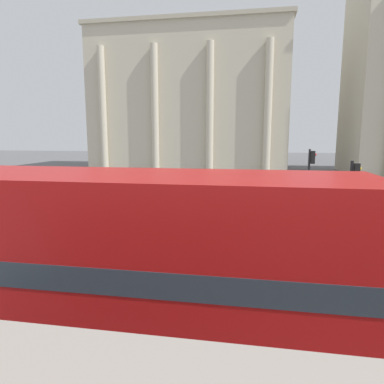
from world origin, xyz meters
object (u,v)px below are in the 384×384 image
(traffic_light_near, at_px, (352,194))
(pedestrian_white, at_px, (317,205))
(double_decker_bus, at_px, (108,260))
(traffic_light_mid, at_px, (310,174))
(car_black, at_px, (354,199))
(plaza_building_left, at_px, (192,102))
(pedestrian_grey, at_px, (318,195))
(pedestrian_yellow, at_px, (159,211))

(traffic_light_near, distance_m, pedestrian_white, 5.24)
(double_decker_bus, bearing_deg, traffic_light_mid, 59.49)
(traffic_light_near, height_order, car_black, traffic_light_near)
(traffic_light_mid, bearing_deg, pedestrian_white, -57.00)
(plaza_building_left, bearing_deg, traffic_light_near, -70.51)
(double_decker_bus, relative_size, traffic_light_mid, 2.54)
(plaza_building_left, xyz_separation_m, car_black, (15.06, -26.16, -8.80))
(plaza_building_left, bearing_deg, pedestrian_grey, -64.97)
(traffic_light_mid, height_order, pedestrian_grey, traffic_light_mid)
(car_black, bearing_deg, pedestrian_yellow, 45.01)
(double_decker_bus, relative_size, plaza_building_left, 0.38)
(pedestrian_yellow, bearing_deg, pedestrian_grey, 28.02)
(double_decker_bus, bearing_deg, car_black, 54.59)
(traffic_light_near, relative_size, pedestrian_yellow, 2.33)
(plaza_building_left, distance_m, traffic_light_near, 37.94)
(pedestrian_grey, relative_size, pedestrian_yellow, 1.14)
(car_black, bearing_deg, traffic_light_near, 88.39)
(pedestrian_white, distance_m, pedestrian_yellow, 8.49)
(plaza_building_left, distance_m, pedestrian_grey, 31.13)
(traffic_light_near, xyz_separation_m, car_black, (2.62, 8.98, -1.74))
(pedestrian_grey, distance_m, pedestrian_white, 3.04)
(plaza_building_left, relative_size, pedestrian_yellow, 16.41)
(double_decker_bus, xyz_separation_m, car_black, (9.29, 16.83, -1.52))
(traffic_light_mid, xyz_separation_m, pedestrian_white, (0.35, -0.54, -1.62))
(plaza_building_left, bearing_deg, double_decker_bus, -82.36)
(traffic_light_near, bearing_deg, plaza_building_left, 109.49)
(traffic_light_mid, distance_m, pedestrian_grey, 3.02)
(double_decker_bus, distance_m, traffic_light_mid, 14.68)
(plaza_building_left, relative_size, pedestrian_grey, 14.40)
(pedestrian_white, relative_size, pedestrian_yellow, 1.05)
(double_decker_bus, bearing_deg, pedestrian_white, 57.34)
(plaza_building_left, xyz_separation_m, pedestrian_yellow, (3.98, -32.65, -8.58))
(plaza_building_left, height_order, car_black, plaza_building_left)
(traffic_light_mid, relative_size, pedestrian_white, 2.36)
(pedestrian_white, bearing_deg, plaza_building_left, 79.03)
(traffic_light_mid, bearing_deg, car_black, 45.89)
(traffic_light_mid, distance_m, pedestrian_yellow, 8.50)
(pedestrian_white, bearing_deg, traffic_light_near, -118.88)
(traffic_light_near, height_order, pedestrian_yellow, traffic_light_near)
(car_black, bearing_deg, double_decker_bus, 75.78)
(traffic_light_mid, bearing_deg, pedestrian_grey, 68.92)
(double_decker_bus, height_order, pedestrian_white, double_decker_bus)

